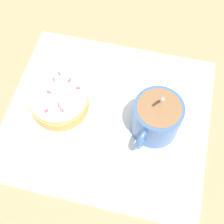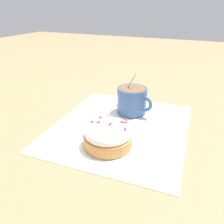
{
  "view_description": "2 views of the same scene",
  "coord_description": "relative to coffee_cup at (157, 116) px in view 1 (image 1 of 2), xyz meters",
  "views": [
    {
      "loc": [
        0.07,
        -0.23,
        0.47
      ],
      "look_at": [
        0.01,
        -0.01,
        0.04
      ],
      "focal_mm": 50.0,
      "sensor_mm": 36.0,
      "label": 1
    },
    {
      "loc": [
        -0.42,
        -0.16,
        0.26
      ],
      "look_at": [
        -0.0,
        0.02,
        0.04
      ],
      "focal_mm": 35.0,
      "sensor_mm": 36.0,
      "label": 2
    }
  ],
  "objects": [
    {
      "name": "coffee_cup",
      "position": [
        0.0,
        0.0,
        0.0
      ],
      "size": [
        0.08,
        0.1,
        0.11
      ],
      "color": "#335184",
      "rests_on": "paper_napkin"
    },
    {
      "name": "paper_napkin",
      "position": [
        -0.08,
        -0.0,
        -0.04
      ],
      "size": [
        0.35,
        0.32,
        0.0
      ],
      "color": "white",
      "rests_on": "ground_plane"
    },
    {
      "name": "frosted_pastry",
      "position": [
        -0.16,
        -0.01,
        -0.01
      ],
      "size": [
        0.1,
        0.1,
        0.06
      ],
      "color": "#C18442",
      "rests_on": "paper_napkin"
    },
    {
      "name": "ground_plane",
      "position": [
        -0.08,
        -0.0,
        -0.04
      ],
      "size": [
        3.0,
        3.0,
        0.0
      ],
      "primitive_type": "plane",
      "color": "#93704C"
    }
  ]
}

